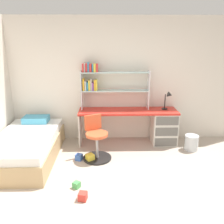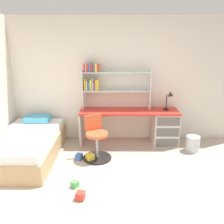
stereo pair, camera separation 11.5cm
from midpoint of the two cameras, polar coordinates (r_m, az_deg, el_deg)
ground_plane at (r=3.17m, az=3.60°, el=-24.51°), size 5.58×6.01×0.02m
room_shell at (r=3.80m, az=-16.10°, el=4.08°), size 5.58×6.01×2.57m
desk at (r=4.97m, az=9.40°, el=-3.01°), size 2.01×0.52×0.72m
bookshelf_hutch at (r=4.80m, az=-2.55°, el=7.44°), size 1.39×0.22×0.95m
desk_lamp at (r=4.90m, az=12.95°, el=3.42°), size 0.20×0.17×0.38m
swivel_chair at (r=4.31m, az=-4.59°, el=-7.34°), size 0.52×0.52×0.80m
bed_platform at (r=4.60m, az=-20.62°, el=-7.84°), size 1.04×1.85×0.60m
waste_bin at (r=4.92m, az=18.09°, el=-7.09°), size 0.26×0.26×0.30m
toy_block_yellow_0 at (r=4.33m, az=-6.13°, el=-11.00°), size 0.18×0.18×0.13m
toy_block_red_1 at (r=3.42m, az=-8.15°, el=-19.62°), size 0.13×0.13×0.11m
toy_block_blue_2 at (r=4.39m, az=-8.80°, el=-10.79°), size 0.14×0.14×0.11m
toy_block_green_3 at (r=3.67m, az=-9.56°, el=-17.06°), size 0.13×0.13×0.09m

